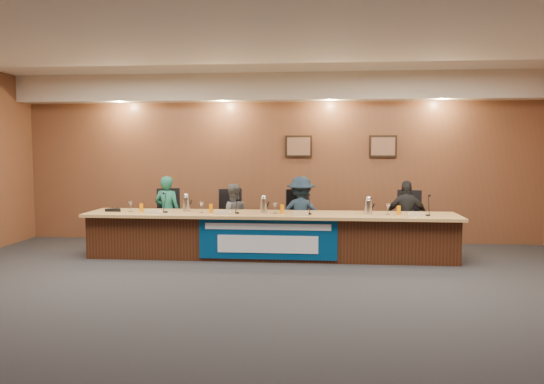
% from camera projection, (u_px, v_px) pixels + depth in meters
% --- Properties ---
extents(floor, '(10.00, 10.00, 0.00)m').
position_uv_depth(floor, '(251.00, 298.00, 6.44)').
color(floor, '#232326').
rests_on(floor, ground).
extents(ceiling, '(10.00, 8.00, 0.04)m').
position_uv_depth(ceiling, '(250.00, 29.00, 6.18)').
color(ceiling, silver).
rests_on(ceiling, wall_back).
extents(wall_back, '(10.00, 0.04, 3.20)m').
position_uv_depth(wall_back, '(278.00, 159.00, 10.28)').
color(wall_back, brown).
rests_on(wall_back, floor).
extents(soffit, '(10.00, 0.50, 0.50)m').
position_uv_depth(soffit, '(277.00, 87.00, 9.92)').
color(soffit, beige).
rests_on(soffit, wall_back).
extents(dais_body, '(6.00, 0.80, 0.70)m').
position_uv_depth(dais_body, '(270.00, 237.00, 8.80)').
color(dais_body, '#3A1C0F').
rests_on(dais_body, floor).
extents(dais_top, '(6.10, 0.95, 0.05)m').
position_uv_depth(dais_top, '(270.00, 215.00, 8.72)').
color(dais_top, tan).
rests_on(dais_top, dais_body).
extents(banner, '(2.20, 0.02, 0.65)m').
position_uv_depth(banner, '(268.00, 239.00, 8.38)').
color(banner, navy).
rests_on(banner, dais_body).
extents(banner_text_upper, '(2.00, 0.01, 0.10)m').
position_uv_depth(banner_text_upper, '(267.00, 227.00, 8.35)').
color(banner_text_upper, silver).
rests_on(banner_text_upper, banner).
extents(banner_text_lower, '(1.60, 0.01, 0.28)m').
position_uv_depth(banner_text_lower, '(268.00, 244.00, 8.38)').
color(banner_text_lower, silver).
rests_on(banner_text_lower, banner).
extents(wall_photo_left, '(0.52, 0.04, 0.42)m').
position_uv_depth(wall_photo_left, '(299.00, 146.00, 10.19)').
color(wall_photo_left, black).
rests_on(wall_photo_left, wall_back).
extents(wall_photo_right, '(0.52, 0.04, 0.42)m').
position_uv_depth(wall_photo_right, '(383.00, 146.00, 10.04)').
color(wall_photo_right, black).
rests_on(wall_photo_right, wall_back).
extents(panelist_a, '(0.53, 0.39, 1.32)m').
position_uv_depth(panelist_a, '(167.00, 212.00, 9.53)').
color(panelist_a, '#185C4A').
rests_on(panelist_a, floor).
extents(panelist_b, '(0.68, 0.59, 1.19)m').
position_uv_depth(panelist_b, '(232.00, 217.00, 9.43)').
color(panelist_b, '#4D4E52').
rests_on(panelist_b, floor).
extents(panelist_c, '(0.86, 0.51, 1.32)m').
position_uv_depth(panelist_c, '(301.00, 214.00, 9.31)').
color(panelist_c, '#122233').
rests_on(panelist_c, floor).
extents(panelist_d, '(0.76, 0.35, 1.26)m').
position_uv_depth(panelist_d, '(407.00, 217.00, 9.14)').
color(panelist_d, black).
rests_on(panelist_d, floor).
extents(office_chair_a, '(0.61, 0.61, 0.08)m').
position_uv_depth(office_chair_a, '(169.00, 222.00, 9.65)').
color(office_chair_a, black).
rests_on(office_chair_a, floor).
extents(office_chair_b, '(0.63, 0.63, 0.08)m').
position_uv_depth(office_chair_b, '(233.00, 222.00, 9.54)').
color(office_chair_b, black).
rests_on(office_chair_b, floor).
extents(office_chair_c, '(0.62, 0.62, 0.08)m').
position_uv_depth(office_chair_c, '(301.00, 223.00, 9.42)').
color(office_chair_c, black).
rests_on(office_chair_c, floor).
extents(office_chair_d, '(0.63, 0.63, 0.08)m').
position_uv_depth(office_chair_d, '(406.00, 225.00, 9.25)').
color(office_chair_d, black).
rests_on(office_chair_d, floor).
extents(nameplate_a, '(0.24, 0.08, 0.10)m').
position_uv_depth(nameplate_a, '(153.00, 211.00, 8.62)').
color(nameplate_a, white).
rests_on(nameplate_a, dais_top).
extents(microphone_a, '(0.07, 0.07, 0.02)m').
position_uv_depth(microphone_a, '(166.00, 212.00, 8.79)').
color(microphone_a, black).
rests_on(microphone_a, dais_top).
extents(juice_glass_a, '(0.06, 0.06, 0.15)m').
position_uv_depth(juice_glass_a, '(141.00, 208.00, 8.82)').
color(juice_glass_a, orange).
rests_on(juice_glass_a, dais_top).
extents(water_glass_a, '(0.08, 0.08, 0.18)m').
position_uv_depth(water_glass_a, '(131.00, 206.00, 8.89)').
color(water_glass_a, silver).
rests_on(water_glass_a, dais_top).
extents(nameplate_b, '(0.24, 0.08, 0.10)m').
position_uv_depth(nameplate_b, '(223.00, 212.00, 8.53)').
color(nameplate_b, white).
rests_on(nameplate_b, dais_top).
extents(microphone_b, '(0.07, 0.07, 0.02)m').
position_uv_depth(microphone_b, '(237.00, 213.00, 8.66)').
color(microphone_b, black).
rests_on(microphone_b, dais_top).
extents(juice_glass_b, '(0.06, 0.06, 0.15)m').
position_uv_depth(juice_glass_b, '(211.00, 208.00, 8.73)').
color(juice_glass_b, orange).
rests_on(juice_glass_b, dais_top).
extents(water_glass_b, '(0.08, 0.08, 0.18)m').
position_uv_depth(water_glass_b, '(202.00, 207.00, 8.75)').
color(water_glass_b, silver).
rests_on(water_glass_b, dais_top).
extents(nameplate_c, '(0.24, 0.08, 0.10)m').
position_uv_depth(nameplate_c, '(301.00, 213.00, 8.38)').
color(nameplate_c, white).
rests_on(nameplate_c, dais_top).
extents(microphone_c, '(0.07, 0.07, 0.02)m').
position_uv_depth(microphone_c, '(309.00, 214.00, 8.54)').
color(microphone_c, black).
rests_on(microphone_c, dais_top).
extents(juice_glass_c, '(0.06, 0.06, 0.15)m').
position_uv_depth(juice_glass_c, '(282.00, 209.00, 8.65)').
color(juice_glass_c, orange).
rests_on(juice_glass_c, dais_top).
extents(water_glass_c, '(0.08, 0.08, 0.18)m').
position_uv_depth(water_glass_c, '(275.00, 208.00, 8.64)').
color(water_glass_c, silver).
rests_on(water_glass_c, dais_top).
extents(nameplate_d, '(0.24, 0.08, 0.10)m').
position_uv_depth(nameplate_d, '(417.00, 214.00, 8.25)').
color(nameplate_d, white).
rests_on(nameplate_d, dais_top).
extents(microphone_d, '(0.07, 0.07, 0.02)m').
position_uv_depth(microphone_d, '(428.00, 215.00, 8.37)').
color(microphone_d, black).
rests_on(microphone_d, dais_top).
extents(juice_glass_d, '(0.06, 0.06, 0.15)m').
position_uv_depth(juice_glass_d, '(399.00, 210.00, 8.46)').
color(juice_glass_d, orange).
rests_on(juice_glass_d, dais_top).
extents(water_glass_d, '(0.08, 0.08, 0.18)m').
position_uv_depth(water_glass_d, '(388.00, 209.00, 8.47)').
color(water_glass_d, silver).
rests_on(water_glass_d, dais_top).
extents(carafe_left, '(0.12, 0.12, 0.24)m').
position_uv_depth(carafe_left, '(186.00, 204.00, 8.93)').
color(carafe_left, silver).
rests_on(carafe_left, dais_top).
extents(carafe_mid, '(0.11, 0.11, 0.24)m').
position_uv_depth(carafe_mid, '(264.00, 206.00, 8.71)').
color(carafe_mid, silver).
rests_on(carafe_mid, dais_top).
extents(carafe_right, '(0.13, 0.13, 0.23)m').
position_uv_depth(carafe_right, '(368.00, 207.00, 8.55)').
color(carafe_right, silver).
rests_on(carafe_right, dais_top).
extents(speakerphone, '(0.32, 0.32, 0.05)m').
position_uv_depth(speakerphone, '(115.00, 210.00, 8.96)').
color(speakerphone, black).
rests_on(speakerphone, dais_top).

